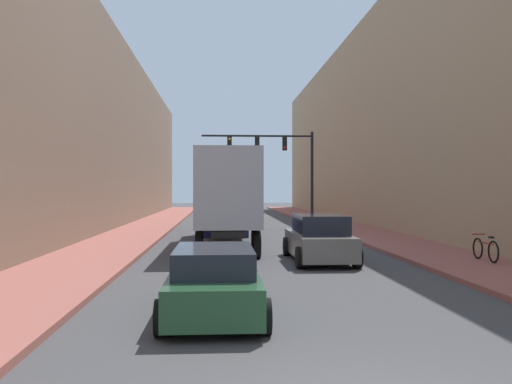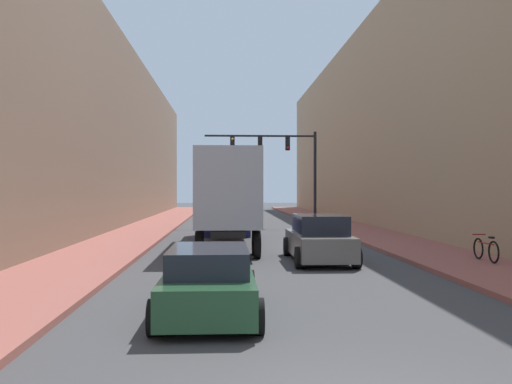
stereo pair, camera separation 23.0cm
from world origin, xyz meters
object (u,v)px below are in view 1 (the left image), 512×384
Objects in this scene: semi_truck at (226,195)px; sedan_car at (214,282)px; suv_car at (319,239)px; parked_bicycle at (485,249)px; traffic_signal_gantry at (282,158)px.

semi_truck reaches higher than sedan_car.
sedan_car is 8.90m from suv_car.
parked_bicycle is at bearing -41.65° from semi_truck.
semi_truck reaches higher than suv_car.
semi_truck is at bearing 117.15° from suv_car.
suv_car is 5.48m from parked_bicycle.
sedan_car is at bearing -142.57° from parked_bicycle.
semi_truck is 13.13m from traffic_signal_gantry.
traffic_signal_gantry is (3.87, 12.33, 2.35)m from semi_truck.
suv_car is at bearing 165.51° from parked_bicycle.
traffic_signal_gantry is 20.77m from parked_bicycle.
parked_bicycle is at bearing 37.43° from sedan_car.
suv_car is (3.15, -6.15, -1.49)m from semi_truck.
semi_truck is 1.67× the size of traffic_signal_gantry.
traffic_signal_gantry is at bearing 80.86° from sedan_car.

